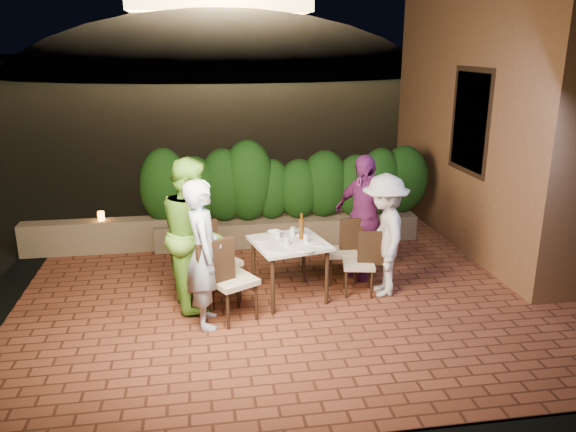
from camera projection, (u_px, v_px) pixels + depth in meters
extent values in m
plane|color=black|center=(301.00, 305.00, 6.98)|extent=(400.00, 400.00, 0.00)
cube|color=brown|center=(294.00, 292.00, 7.46)|extent=(7.00, 6.00, 0.15)
cube|color=brown|center=(507.00, 84.00, 8.68)|extent=(1.60, 5.00, 5.00)
cube|color=black|center=(472.00, 121.00, 8.23)|extent=(0.08, 1.00, 1.40)
cube|color=black|center=(471.00, 121.00, 8.23)|extent=(0.06, 1.15, 1.55)
cube|color=#736149|center=(288.00, 229.00, 9.11)|extent=(4.20, 0.55, 0.40)
cube|color=#736149|center=(95.00, 236.00, 8.64)|extent=(2.20, 0.30, 0.50)
ellipsoid|color=black|center=(223.00, 108.00, 65.07)|extent=(52.00, 40.00, 22.00)
cylinder|color=white|center=(274.00, 249.00, 6.65)|extent=(0.25, 0.25, 0.01)
cylinder|color=white|center=(261.00, 239.00, 6.98)|extent=(0.20, 0.20, 0.01)
cylinder|color=white|center=(315.00, 243.00, 6.84)|extent=(0.20, 0.20, 0.01)
cylinder|color=white|center=(301.00, 232.00, 7.24)|extent=(0.25, 0.25, 0.01)
cylinder|color=white|center=(288.00, 241.00, 6.90)|extent=(0.22, 0.22, 0.01)
cylinder|color=white|center=(307.00, 249.00, 6.64)|extent=(0.22, 0.22, 0.01)
cylinder|color=silver|center=(287.00, 241.00, 6.75)|extent=(0.07, 0.07, 0.12)
cylinder|color=silver|center=(278.00, 234.00, 7.03)|extent=(0.06, 0.06, 0.10)
cylinder|color=silver|center=(306.00, 239.00, 6.86)|extent=(0.06, 0.06, 0.11)
cylinder|color=silver|center=(293.00, 232.00, 7.10)|extent=(0.07, 0.07, 0.12)
imported|color=white|center=(275.00, 233.00, 7.17)|extent=(0.23, 0.23, 0.04)
imported|color=silver|center=(204.00, 254.00, 6.22)|extent=(0.44, 0.64, 1.71)
imported|color=#7DCD40|center=(192.00, 233.00, 6.72)|extent=(0.84, 1.00, 1.84)
imported|color=silver|center=(384.00, 235.00, 7.04)|extent=(0.72, 1.09, 1.57)
imported|color=#75276F|center=(363.00, 217.00, 7.57)|extent=(0.86, 1.08, 1.71)
cylinder|color=orange|center=(101.00, 216.00, 8.56)|extent=(0.10, 0.10, 0.14)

